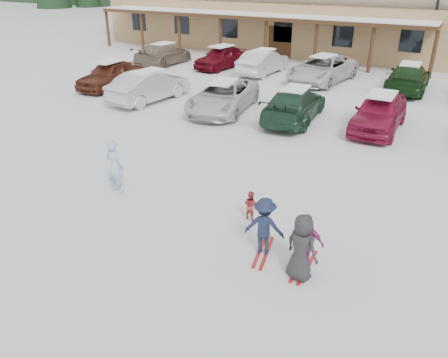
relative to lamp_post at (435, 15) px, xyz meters
The scene contains 19 objects.
ground 24.94m from the lamp_post, 96.98° to the right, with size 160.00×160.00×0.00m, color white.
lamp_post is the anchor object (origin of this frame).
adult_skier 24.92m from the lamp_post, 104.21° to the right, with size 0.61×0.40×1.67m, color #9DBBD8.
toddler_red 23.79m from the lamp_post, 94.61° to the right, with size 0.40×0.31×0.83m, color #B13334.
child_navy 24.94m from the lamp_post, 92.21° to the right, with size 0.94×0.54×1.45m, color #171E39.
skis_child_navy 25.03m from the lamp_post, 92.21° to the right, with size 0.20×1.40×0.03m, color #A71E17.
child_magenta 24.99m from the lamp_post, 89.81° to the right, with size 0.79×0.33×1.35m, color #A12782.
skis_child_magenta 25.07m from the lamp_post, 89.81° to the right, with size 0.20×1.40×0.03m, color #A71E17.
bystander_dark 25.38m from the lamp_post, 89.75° to the right, with size 0.76×0.50×1.56m, color #272729.
parked_car_0 20.89m from the lamp_post, 135.44° to the right, with size 1.74×4.32×1.47m, color #572618.
parked_car_1 19.44m from the lamp_post, 125.77° to the right, with size 1.59×4.57×1.51m, color #B3B2B7.
parked_car_2 17.14m from the lamp_post, 115.15° to the right, with size 2.31×5.00×1.39m, color silver.
parked_car_3 15.73m from the lamp_post, 104.31° to the right, with size 1.97×4.86×1.41m, color #1C3D2B.
parked_car_4 14.82m from the lamp_post, 91.29° to the right, with size 1.78×4.43×1.51m, color maroon.
parked_car_7 17.99m from the lamp_post, 153.58° to the right, with size 1.99×4.88×1.42m, color #7D6D5B.
parked_car_8 14.06m from the lamp_post, 149.18° to the right, with size 1.71×4.24×1.45m, color #610816.
parked_car_9 11.70m from the lamp_post, 140.23° to the right, with size 1.56×4.47×1.47m, color #B9B9BE.
parked_car_10 9.36m from the lamp_post, 122.75° to the right, with size 2.51×5.45×1.51m, color silver.
parked_car_11 7.77m from the lamp_post, 91.49° to the right, with size 2.02×4.97×1.44m, color #143415.
Camera 1 is at (5.33, -8.24, 6.15)m, focal length 35.00 mm.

